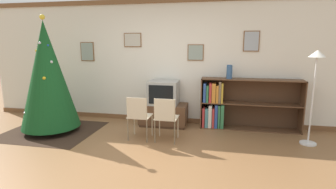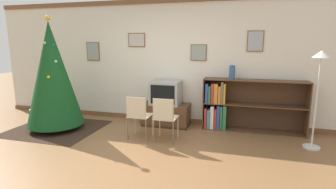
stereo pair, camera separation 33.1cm
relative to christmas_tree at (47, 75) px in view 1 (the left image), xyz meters
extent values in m
plane|color=brown|center=(2.09, -1.05, -1.15)|extent=(24.00, 24.00, 0.00)
cube|color=silver|center=(2.09, 1.19, 0.20)|extent=(8.63, 0.08, 2.70)
cube|color=brown|center=(2.09, 1.14, 1.50)|extent=(8.63, 0.03, 0.10)
cube|color=brown|center=(2.09, 1.14, -1.10)|extent=(8.63, 0.03, 0.10)
cube|color=brown|center=(0.26, 1.14, 0.42)|extent=(0.33, 0.02, 0.44)
cube|color=gray|center=(0.26, 1.13, 0.42)|extent=(0.29, 0.01, 0.40)
cube|color=brown|center=(1.37, 1.14, 0.69)|extent=(0.40, 0.02, 0.31)
cube|color=#BCB7A8|center=(1.37, 1.13, 0.69)|extent=(0.36, 0.01, 0.27)
cube|color=brown|center=(2.78, 1.14, 0.42)|extent=(0.34, 0.02, 0.34)
cube|color=gray|center=(2.78, 1.13, 0.42)|extent=(0.31, 0.01, 0.31)
cube|color=brown|center=(3.91, 1.14, 0.66)|extent=(0.32, 0.02, 0.41)
cube|color=#9EA8B2|center=(3.91, 1.13, 0.66)|extent=(0.28, 0.01, 0.38)
cube|color=#332319|center=(0.00, 0.00, -1.14)|extent=(1.78, 1.59, 0.01)
cylinder|color=maroon|center=(0.00, 0.00, -1.09)|extent=(0.36, 0.36, 0.10)
cone|color=#14471E|center=(0.00, 0.00, 0.00)|extent=(1.12, 1.12, 2.09)
sphere|color=yellow|center=(0.00, 0.00, 1.10)|extent=(0.10, 0.10, 0.10)
sphere|color=silver|center=(-0.31, -0.34, -0.69)|extent=(0.05, 0.05, 0.05)
sphere|color=silver|center=(0.18, -0.10, 0.27)|extent=(0.06, 0.06, 0.06)
sphere|color=gold|center=(0.12, -0.26, -0.02)|extent=(0.06, 0.06, 0.06)
sphere|color=silver|center=(-0.19, 0.07, 0.27)|extent=(0.05, 0.05, 0.05)
sphere|color=#1E4CB2|center=(0.11, -0.06, 0.58)|extent=(0.04, 0.04, 0.04)
sphere|color=gold|center=(-0.14, -0.06, 0.47)|extent=(0.06, 0.06, 0.06)
sphere|color=#1E4CB2|center=(-0.07, 0.29, -0.08)|extent=(0.06, 0.06, 0.06)
sphere|color=silver|center=(-0.02, -0.11, 0.62)|extent=(0.05, 0.05, 0.05)
cube|color=#412A1A|center=(2.14, 0.86, -1.12)|extent=(0.97, 0.51, 0.05)
cube|color=brown|center=(2.14, 0.86, -0.89)|extent=(1.01, 0.53, 0.42)
cube|color=#9E9E99|center=(2.14, 0.86, -0.42)|extent=(0.62, 0.51, 0.50)
cube|color=black|center=(2.14, 0.60, -0.42)|extent=(0.51, 0.01, 0.39)
cube|color=beige|center=(1.88, -0.01, -0.72)|extent=(0.40, 0.40, 0.02)
cube|color=beige|center=(1.88, -0.21, -0.52)|extent=(0.35, 0.01, 0.38)
cylinder|color=beige|center=(1.70, 0.17, -0.94)|extent=(0.02, 0.02, 0.42)
cylinder|color=beige|center=(2.06, 0.17, -0.94)|extent=(0.02, 0.02, 0.42)
cylinder|color=beige|center=(1.70, -0.19, -0.94)|extent=(0.02, 0.02, 0.42)
cylinder|color=beige|center=(2.06, -0.19, -0.94)|extent=(0.02, 0.02, 0.42)
cylinder|color=beige|center=(1.70, -0.19, -0.74)|extent=(0.02, 0.02, 0.82)
cylinder|color=beige|center=(2.06, -0.19, -0.74)|extent=(0.02, 0.02, 0.82)
cube|color=beige|center=(2.39, -0.01, -0.72)|extent=(0.40, 0.40, 0.02)
cube|color=beige|center=(2.39, -0.21, -0.52)|extent=(0.35, 0.01, 0.38)
cylinder|color=beige|center=(2.21, 0.17, -0.94)|extent=(0.02, 0.02, 0.42)
cylinder|color=beige|center=(2.57, 0.17, -0.94)|extent=(0.02, 0.02, 0.42)
cylinder|color=beige|center=(2.21, -0.19, -0.94)|extent=(0.02, 0.02, 0.42)
cylinder|color=beige|center=(2.57, -0.19, -0.94)|extent=(0.02, 0.02, 0.42)
cylinder|color=beige|center=(2.21, -0.19, -0.74)|extent=(0.02, 0.02, 0.82)
cylinder|color=beige|center=(2.57, -0.19, -0.74)|extent=(0.02, 0.02, 0.82)
cube|color=brown|center=(2.95, 0.95, -0.62)|extent=(0.02, 0.36, 1.05)
cube|color=brown|center=(4.93, 0.95, -0.62)|extent=(0.02, 0.36, 1.05)
cube|color=brown|center=(3.94, 0.95, -0.10)|extent=(2.00, 0.36, 0.02)
cube|color=brown|center=(3.94, 0.95, -1.14)|extent=(2.00, 0.36, 0.02)
cube|color=brown|center=(3.94, 0.95, -0.60)|extent=(1.96, 0.36, 0.02)
cube|color=#492F1E|center=(3.94, 1.13, -0.62)|extent=(2.00, 0.01, 1.05)
cube|color=#B73333|center=(3.00, 0.92, -0.92)|extent=(0.05, 0.29, 0.42)
cube|color=teal|center=(3.07, 0.90, -0.93)|extent=(0.06, 0.25, 0.40)
cube|color=silver|center=(3.14, 0.91, -0.89)|extent=(0.07, 0.26, 0.47)
cube|color=#B73333|center=(3.21, 0.92, -0.92)|extent=(0.04, 0.28, 0.42)
cube|color=#2D4C93|center=(3.27, 0.91, -0.88)|extent=(0.06, 0.26, 0.49)
cube|color=#337547|center=(3.32, 0.90, -0.89)|extent=(0.04, 0.24, 0.48)
cube|color=#337547|center=(3.39, 0.91, -0.88)|extent=(0.07, 0.27, 0.50)
cube|color=#2D4C93|center=(3.02, 0.90, -0.39)|extent=(0.05, 0.24, 0.40)
cube|color=#337547|center=(3.07, 0.91, -0.42)|extent=(0.04, 0.27, 0.35)
cube|color=#B73333|center=(3.13, 0.90, -0.39)|extent=(0.05, 0.24, 0.41)
cube|color=orange|center=(3.20, 0.89, -0.39)|extent=(0.08, 0.22, 0.40)
cube|color=orange|center=(3.27, 0.91, -0.41)|extent=(0.05, 0.27, 0.36)
cube|color=#756047|center=(3.32, 0.88, -0.37)|extent=(0.05, 0.21, 0.44)
cube|color=gold|center=(3.37, 0.88, -0.39)|extent=(0.04, 0.20, 0.41)
cylinder|color=#335684|center=(3.50, 0.94, 0.04)|extent=(0.12, 0.12, 0.27)
torus|color=#335684|center=(3.50, 0.94, 0.17)|extent=(0.10, 0.10, 0.02)
cylinder|color=silver|center=(4.90, 0.31, -1.14)|extent=(0.28, 0.28, 0.03)
cylinder|color=silver|center=(4.90, 0.31, -0.37)|extent=(0.03, 0.03, 1.51)
cone|color=white|center=(4.90, 0.31, 0.45)|extent=(0.28, 0.28, 0.12)
camera|label=1|loc=(3.35, -4.51, 0.63)|focal=28.00mm
camera|label=2|loc=(3.67, -4.44, 0.63)|focal=28.00mm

